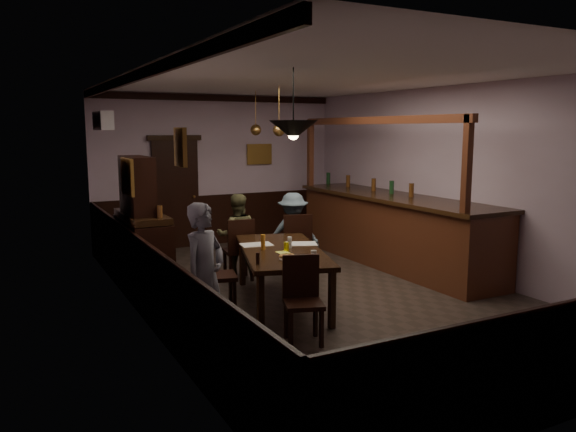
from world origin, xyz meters
TOP-DOWN VIEW (x-y plane):
  - room at (0.00, 0.00)m, footprint 5.01×8.01m
  - dining_table at (-0.71, -0.22)m, footprint 1.61×2.40m
  - chair_far_left at (-0.75, 1.12)m, footprint 0.47×0.47m
  - chair_far_right at (0.09, 0.85)m, footprint 0.55×0.55m
  - chair_near at (-1.10, -1.48)m, footprint 0.52×0.52m
  - chair_side at (-1.67, -0.14)m, footprint 0.54×0.54m
  - person_standing at (-2.09, -1.10)m, footprint 0.68×0.62m
  - person_seated_left at (-0.68, 1.39)m, footprint 0.77×0.68m
  - person_seated_right at (0.18, 1.13)m, footprint 0.98×0.80m
  - newspaper_left at (-0.89, 0.18)m, footprint 0.46×0.36m
  - newspaper_right at (-0.32, -0.05)m, footprint 0.50×0.44m
  - napkin at (-0.79, -0.41)m, footprint 0.19×0.19m
  - saucer at (-0.58, -0.81)m, footprint 0.15×0.15m
  - coffee_cup at (-0.58, -0.83)m, footprint 0.10×0.10m
  - pastry_plate at (-0.91, -0.77)m, footprint 0.22×0.22m
  - pastry_ring_a at (-0.94, -0.75)m, footprint 0.13×0.13m
  - pastry_ring_b at (-0.87, -0.76)m, footprint 0.13×0.13m
  - soda_can at (-0.72, -0.37)m, footprint 0.07×0.07m
  - beer_glass at (-0.94, -0.14)m, footprint 0.06×0.06m
  - water_glass at (-0.58, -0.21)m, footprint 0.06×0.06m
  - pepper_mill at (-1.34, -0.84)m, footprint 0.04×0.04m
  - sideboard at (-2.21, 1.20)m, footprint 0.52×1.47m
  - bar_counter at (1.99, 0.88)m, footprint 1.05×4.49m
  - door_back at (-0.90, 3.95)m, footprint 0.90×0.06m
  - ac_unit at (-2.38, 2.90)m, footprint 0.20×0.85m
  - picture_left_small at (-2.46, -1.60)m, footprint 0.04×0.28m
  - picture_left_large at (-2.46, 0.80)m, footprint 0.04×0.62m
  - picture_back at (0.90, 3.96)m, footprint 0.55×0.04m
  - pendant_iron at (-0.95, -0.99)m, footprint 0.56×0.56m
  - pendant_brass_mid at (0.10, 1.46)m, footprint 0.20×0.20m
  - pendant_brass_far at (0.30, 2.81)m, footprint 0.20×0.20m

SIDE VIEW (x-z plane):
  - chair_near at x=-1.10m, z-range 0.04..0.99m
  - chair_far_left at x=-0.75m, z-range 0.05..1.02m
  - chair_side at x=-1.67m, z-range 0.05..1.07m
  - chair_far_right at x=0.09m, z-range 0.05..1.07m
  - bar_counter at x=1.99m, z-range -0.62..1.89m
  - person_seated_right at x=0.18m, z-range 0.00..1.31m
  - person_seated_left at x=-0.68m, z-range 0.00..1.32m
  - dining_table at x=-0.71m, z-range 0.31..1.06m
  - napkin at x=-0.79m, z-range 0.75..0.75m
  - newspaper_left at x=-0.89m, z-range 0.75..0.76m
  - newspaper_right at x=-0.32m, z-range 0.75..0.76m
  - saucer at x=-0.58m, z-range 0.75..0.76m
  - pastry_plate at x=-0.91m, z-range 0.75..0.76m
  - person_standing at x=-2.09m, z-range 0.00..1.55m
  - sideboard at x=-2.21m, z-range -0.19..1.75m
  - pastry_ring_a at x=-0.94m, z-range 0.77..0.81m
  - pastry_ring_b at x=-0.87m, z-range 0.77..0.81m
  - coffee_cup at x=-0.58m, z-range 0.76..0.84m
  - soda_can at x=-0.72m, z-range 0.75..0.87m
  - pepper_mill at x=-1.34m, z-range 0.75..0.89m
  - water_glass at x=-0.58m, z-range 0.75..0.90m
  - beer_glass at x=-0.94m, z-range 0.75..0.95m
  - door_back at x=-0.90m, z-range 0.00..2.10m
  - room at x=0.00m, z-range -0.01..3.01m
  - picture_left_large at x=-2.46m, z-range 1.46..1.94m
  - picture_back at x=0.90m, z-range 1.59..2.01m
  - picture_left_small at x=-2.46m, z-range 1.97..2.33m
  - pendant_brass_mid at x=0.10m, z-range 1.89..2.70m
  - pendant_brass_far at x=0.30m, z-range 1.89..2.70m
  - pendant_iron at x=-0.95m, z-range 1.90..2.71m
  - ac_unit at x=-2.38m, z-range 2.30..2.60m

